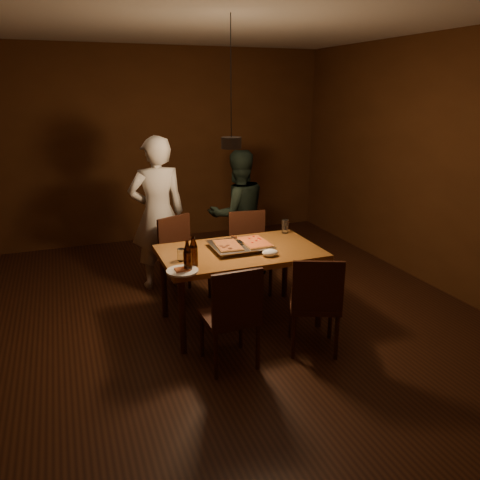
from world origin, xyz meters
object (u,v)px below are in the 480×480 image
object	(u,v)px
chair_far_right	(249,244)
beer_bottle_b	(194,251)
chair_far_left	(181,250)
pizza_tray	(240,246)
chair_near_right	(316,297)
beer_bottle_a	(188,256)
dining_table	(240,257)
pendant_lamp	(231,142)
diner_dark	(238,214)
chair_near_left	(233,309)
plate_slice	(182,271)
diner_white	(158,214)

from	to	relation	value
chair_far_right	beer_bottle_b	world-z (taller)	beer_bottle_b
chair_far_left	pizza_tray	bearing A→B (deg)	93.82
chair_far_left	chair_near_right	distance (m)	1.76
chair_far_right	beer_bottle_a	world-z (taller)	beer_bottle_a
pizza_tray	dining_table	bearing A→B (deg)	-114.14
chair_far_right	beer_bottle_b	size ratio (longest dim) A/B	1.80
beer_bottle_a	chair_far_left	bearing A→B (deg)	79.31
pizza_tray	beer_bottle_a	xyz separation A→B (m)	(-0.62, -0.38, 0.11)
beer_bottle_b	pendant_lamp	xyz separation A→B (m)	(0.45, 0.29, 0.88)
beer_bottle_b	diner_dark	distance (m)	1.74
chair_near_right	pizza_tray	size ratio (longest dim) A/B	1.00
chair_near_left	diner_dark	size ratio (longest dim) A/B	0.32
chair_near_left	pizza_tray	bearing A→B (deg)	63.58
chair_far_left	diner_dark	bearing A→B (deg)	-177.62
chair_near_right	beer_bottle_a	size ratio (longest dim) A/B	2.07
chair_near_left	plate_slice	bearing A→B (deg)	126.37
dining_table	chair_far_left	distance (m)	0.91
chair_near_right	pendant_lamp	world-z (taller)	pendant_lamp
diner_white	plate_slice	bearing A→B (deg)	83.98
chair_near_right	plate_slice	xyz separation A→B (m)	(-1.04, 0.43, 0.22)
plate_slice	beer_bottle_b	bearing A→B (deg)	37.97
chair_far_right	chair_near_left	distance (m)	1.64
chair_far_left	beer_bottle_b	xyz separation A→B (m)	(-0.14, -1.06, 0.35)
dining_table	diner_white	size ratio (longest dim) A/B	0.86
chair_near_right	chair_near_left	bearing A→B (deg)	-159.25
pizza_tray	diner_dark	distance (m)	1.24
beer_bottle_a	diner_dark	size ratio (longest dim) A/B	0.17
dining_table	beer_bottle_a	bearing A→B (deg)	-149.83
chair_near_right	diner_dark	distance (m)	1.99
chair_far_right	beer_bottle_b	bearing A→B (deg)	55.36
chair_far_right	chair_near_left	xyz separation A→B (m)	(-0.74, -1.47, 0.00)
pizza_tray	diner_dark	world-z (taller)	diner_dark
beer_bottle_b	diner_dark	world-z (taller)	diner_dark
chair_far_left	pendant_lamp	size ratio (longest dim) A/B	0.50
dining_table	chair_near_left	world-z (taller)	chair_near_left
plate_slice	diner_dark	bearing A→B (deg)	54.97
chair_far_right	pizza_tray	xyz separation A→B (m)	(-0.37, -0.70, 0.24)
chair_near_right	pizza_tray	bearing A→B (deg)	138.18
beer_bottle_a	pendant_lamp	size ratio (longest dim) A/B	0.24
chair_near_left	chair_far_right	bearing A→B (deg)	62.11
beer_bottle_a	beer_bottle_b	size ratio (longest dim) A/B	0.99
beer_bottle_a	beer_bottle_b	world-z (taller)	beer_bottle_b
pizza_tray	pendant_lamp	size ratio (longest dim) A/B	0.50
diner_white	beer_bottle_b	bearing A→B (deg)	88.89
chair_far_left	beer_bottle_b	bearing A→B (deg)	59.49
chair_far_right	diner_white	size ratio (longest dim) A/B	0.28
chair_far_left	chair_near_left	world-z (taller)	same
beer_bottle_a	plate_slice	size ratio (longest dim) A/B	1.00
dining_table	chair_near_right	distance (m)	0.88
dining_table	chair_far_left	xyz separation A→B (m)	(-0.38, 0.81, -0.14)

